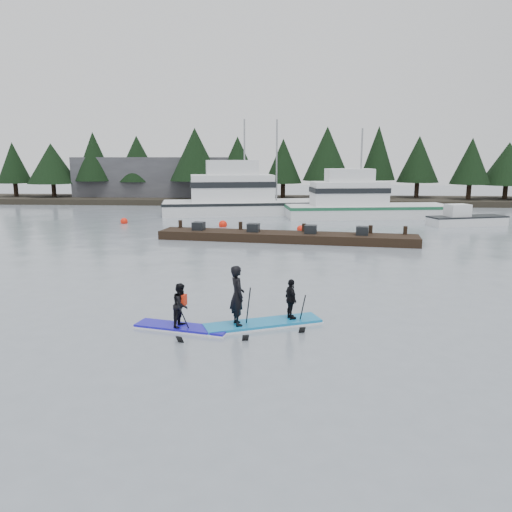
# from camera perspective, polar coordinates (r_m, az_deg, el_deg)

# --- Properties ---
(ground) EXTENTS (160.00, 160.00, 0.00)m
(ground) POSITION_cam_1_polar(r_m,az_deg,el_deg) (14.49, -1.59, -8.91)
(ground) COLOR slate
(ground) RESTS_ON ground
(far_shore) EXTENTS (70.00, 8.00, 0.60)m
(far_shore) POSITION_cam_1_polar(r_m,az_deg,el_deg) (55.75, 2.46, 6.38)
(far_shore) COLOR #2D281E
(far_shore) RESTS_ON ground
(treeline) EXTENTS (60.00, 4.00, 8.00)m
(treeline) POSITION_cam_1_polar(r_m,az_deg,el_deg) (55.78, 2.46, 6.08)
(treeline) COLOR black
(treeline) RESTS_ON ground
(waterfront_building) EXTENTS (18.00, 6.00, 5.00)m
(waterfront_building) POSITION_cam_1_polar(r_m,az_deg,el_deg) (59.59, -11.21, 8.61)
(waterfront_building) COLOR #4C4C51
(waterfront_building) RESTS_ON ground
(fishing_boat_large) EXTENTS (16.52, 7.57, 9.20)m
(fishing_boat_large) POSITION_cam_1_polar(r_m,az_deg,el_deg) (44.81, -0.92, 5.71)
(fishing_boat_large) COLOR white
(fishing_boat_large) RESTS_ON ground
(fishing_boat_medium) EXTENTS (13.96, 5.81, 8.19)m
(fishing_boat_medium) POSITION_cam_1_polar(r_m,az_deg,el_deg) (43.06, 12.08, 5.09)
(fishing_boat_medium) COLOR white
(fishing_boat_medium) RESTS_ON ground
(skiff) EXTENTS (6.10, 3.40, 0.68)m
(skiff) POSITION_cam_1_polar(r_m,az_deg,el_deg) (40.48, 22.98, 3.74)
(skiff) COLOR white
(skiff) RESTS_ON ground
(floating_dock) EXTENTS (15.70, 4.21, 0.52)m
(floating_dock) POSITION_cam_1_polar(r_m,az_deg,el_deg) (30.19, 3.42, 2.19)
(floating_dock) COLOR black
(floating_dock) RESTS_ON ground
(buoy_c) EXTENTS (0.63, 0.63, 0.63)m
(buoy_c) POSITION_cam_1_polar(r_m,az_deg,el_deg) (42.60, 22.68, 3.63)
(buoy_c) COLOR #FA1F0C
(buoy_c) RESTS_ON ground
(buoy_b) EXTENTS (0.61, 0.61, 0.61)m
(buoy_b) POSITION_cam_1_polar(r_m,az_deg,el_deg) (36.56, -3.80, 3.35)
(buoy_b) COLOR #FA1F0C
(buoy_b) RESTS_ON ground
(buoy_a) EXTENTS (0.55, 0.55, 0.55)m
(buoy_a) POSITION_cam_1_polar(r_m,az_deg,el_deg) (39.66, -14.83, 3.62)
(buoy_a) COLOR #FA1F0C
(buoy_a) RESTS_ON ground
(buoy_d) EXTENTS (0.49, 0.49, 0.49)m
(buoy_d) POSITION_cam_1_polar(r_m,az_deg,el_deg) (34.62, 5.10, 2.89)
(buoy_d) COLOR #FA1F0C
(buoy_d) RESTS_ON ground
(paddleboard_solo) EXTENTS (2.91, 1.36, 1.86)m
(paddleboard_solo) POSITION_cam_1_polar(r_m,az_deg,el_deg) (14.86, -8.52, -6.38)
(paddleboard_solo) COLOR #1912B1
(paddleboard_solo) RESTS_ON ground
(paddleboard_duo) EXTENTS (3.61, 2.12, 2.37)m
(paddleboard_duo) POSITION_cam_1_polar(r_m,az_deg,el_deg) (14.93, 0.35, -5.70)
(paddleboard_duo) COLOR #1274B1
(paddleboard_duo) RESTS_ON ground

